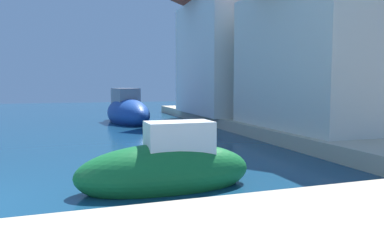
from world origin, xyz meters
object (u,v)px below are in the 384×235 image
(moored_boat_5, at_px, (167,169))
(waterfront_building_main, at_px, (330,46))
(quayside_tree, at_px, (247,57))
(waterfront_building_annex, at_px, (243,48))
(moored_boat_4, at_px, (127,112))

(moored_boat_5, distance_m, waterfront_building_main, 10.21)
(waterfront_building_main, bearing_deg, moored_boat_5, -148.12)
(waterfront_building_main, xyz_separation_m, quayside_tree, (-1.18, 5.09, -0.14))
(moored_boat_5, bearing_deg, quayside_tree, -124.68)
(waterfront_building_annex, distance_m, quayside_tree, 3.13)
(moored_boat_4, distance_m, waterfront_building_annex, 7.97)
(moored_boat_4, xyz_separation_m, waterfront_building_annex, (6.89, -1.21, 3.81))
(moored_boat_4, height_order, moored_boat_5, moored_boat_4)
(waterfront_building_main, height_order, waterfront_building_annex, waterfront_building_annex)
(waterfront_building_main, relative_size, quayside_tree, 1.70)
(moored_boat_4, xyz_separation_m, waterfront_building_main, (6.89, -9.09, 3.17))
(moored_boat_4, distance_m, waterfront_building_main, 11.84)
(moored_boat_4, xyz_separation_m, quayside_tree, (5.71, -4.00, 3.03))
(moored_boat_4, height_order, quayside_tree, quayside_tree)
(moored_boat_5, relative_size, quayside_tree, 0.88)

